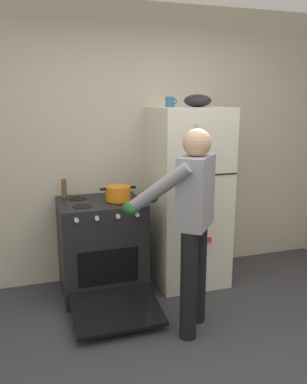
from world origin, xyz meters
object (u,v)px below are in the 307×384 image
red_pot (118,193)px  coffee_mug (170,102)px  stove_range (102,248)px  pepper_mill (64,189)px  mixing_bowl (198,101)px  refrigerator (188,197)px  person_cook (190,213)px

red_pot → coffee_mug: (0.53, 0.10, 0.81)m
stove_range → coffee_mug: (0.69, 0.07, 1.34)m
pepper_mill → mixing_bowl: (1.25, -0.20, 0.80)m
refrigerator → coffee_mug: coffee_mug is taller
refrigerator → person_cook: bearing=-111.8°
coffee_mug → pepper_mill: coffee_mug is taller
refrigerator → mixing_bowl: mixing_bowl is taller
red_pot → pepper_mill: size_ratio=1.84×
coffee_mug → person_cook: bearing=-100.2°
stove_range → coffee_mug: size_ratio=10.77×
person_cook → mixing_bowl: (0.42, 0.85, 0.83)m
stove_range → pepper_mill: (-0.30, 0.22, 0.55)m
stove_range → red_pot: size_ratio=3.65×
refrigerator → red_pot: (-0.71, -0.05, 0.10)m
person_cook → pepper_mill: 1.34m
person_cook → mixing_bowl: 1.26m
refrigerator → person_cook: (-0.34, -0.85, 0.10)m
pepper_mill → coffee_mug: bearing=-8.6°
stove_range → red_pot: red_pot is taller
person_cook → red_pot: (-0.37, 0.80, 0.00)m
mixing_bowl → pepper_mill: bearing=170.9°
stove_range → pepper_mill: bearing=144.0°
person_cook → coffee_mug: coffee_mug is taller
person_cook → pepper_mill: size_ratio=8.92×
stove_range → pepper_mill: size_ratio=6.73×
stove_range → person_cook: person_cook is taller
coffee_mug → pepper_mill: size_ratio=0.62×
red_pot → pepper_mill: bearing=151.5°
pepper_mill → mixing_bowl: 1.50m
person_cook → red_pot: person_cook is taller
stove_range → mixing_bowl: mixing_bowl is taller
refrigerator → red_pot: refrigerator is taller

